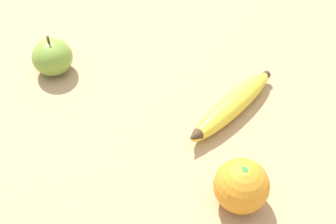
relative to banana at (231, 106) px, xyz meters
The scene contains 4 objects.
ground_plane 0.13m from the banana, 43.24° to the right, with size 3.00×3.00×0.00m, color tan.
banana is the anchor object (origin of this frame).
orange 0.17m from the banana, 128.68° to the left, with size 0.08×0.08×0.08m.
apple 0.32m from the banana, 21.03° to the left, with size 0.07×0.07×0.08m.
Camera 1 is at (-0.34, 0.54, 0.56)m, focal length 50.00 mm.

